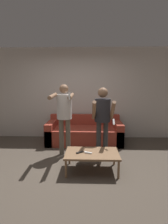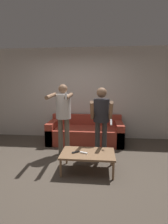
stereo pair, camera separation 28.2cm
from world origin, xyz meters
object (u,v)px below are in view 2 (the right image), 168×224
(person_standing_right, at_px, (101,114))
(remote_near, at_px, (84,153))
(remote_far, at_px, (76,152))
(couch, at_px, (86,133))
(coffee_table, at_px, (88,154))
(person_standing_left, at_px, (63,111))

(person_standing_right, xyz_separation_m, remote_near, (-0.32, -0.79, -0.60))
(person_standing_right, relative_size, remote_near, 10.20)
(remote_near, bearing_deg, remote_far, 173.72)
(couch, relative_size, remote_near, 13.42)
(coffee_table, xyz_separation_m, remote_near, (-0.07, -0.04, 0.05))
(person_standing_right, bearing_deg, couch, 115.11)
(remote_far, bearing_deg, coffee_table, 6.74)
(person_standing_right, relative_size, coffee_table, 1.56)
(person_standing_right, relative_size, remote_far, 11.01)
(couch, relative_size, coffee_table, 2.05)
(person_standing_left, bearing_deg, couch, 65.12)
(couch, distance_m, person_standing_right, 1.24)
(person_standing_left, relative_size, remote_far, 11.50)
(coffee_table, height_order, remote_far, remote_far)
(couch, xyz_separation_m, remote_near, (0.12, -1.71, 0.11))
(person_standing_right, bearing_deg, person_standing_left, -179.42)
(person_standing_right, height_order, remote_far, person_standing_right)
(coffee_table, bearing_deg, remote_far, -173.26)
(coffee_table, bearing_deg, couch, 96.44)
(couch, height_order, remote_far, couch)
(couch, bearing_deg, person_standing_right, -64.89)
(couch, relative_size, remote_far, 14.47)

